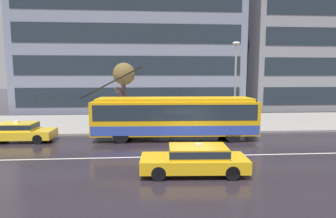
{
  "coord_description": "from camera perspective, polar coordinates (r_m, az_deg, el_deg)",
  "views": [
    {
      "loc": [
        -2.6,
        -15.85,
        4.35
      ],
      "look_at": [
        -1.23,
        3.04,
        2.08
      ],
      "focal_mm": 29.96,
      "sensor_mm": 36.0,
      "label": 1
    }
  ],
  "objects": [
    {
      "name": "ground_plane",
      "position": [
        16.64,
        5.03,
        -8.35
      ],
      "size": [
        160.0,
        160.0,
        0.0
      ],
      "primitive_type": "plane",
      "color": "#262028"
    },
    {
      "name": "sidewalk_slab",
      "position": [
        25.94,
        1.65,
        -2.67
      ],
      "size": [
        80.0,
        10.0,
        0.14
      ],
      "primitive_type": "cube",
      "color": "gray",
      "rests_on": "ground_plane"
    },
    {
      "name": "lane_centre_line",
      "position": [
        15.5,
        5.75,
        -9.49
      ],
      "size": [
        72.0,
        0.14,
        0.01
      ],
      "primitive_type": "cube",
      "color": "silver",
      "rests_on": "ground_plane"
    },
    {
      "name": "trolleybus",
      "position": [
        19.14,
        1.41,
        -1.51
      ],
      "size": [
        11.88,
        2.9,
        4.96
      ],
      "color": "gold",
      "rests_on": "ground_plane"
    },
    {
      "name": "taxi_oncoming_near",
      "position": [
        12.63,
        5.57,
        -9.99
      ],
      "size": [
        4.75,
        2.01,
        1.39
      ],
      "color": "gold",
      "rests_on": "ground_plane"
    },
    {
      "name": "taxi_queued_behind_bus",
      "position": [
        20.99,
        -28.1,
        -3.99
      ],
      "size": [
        4.43,
        1.84,
        1.39
      ],
      "color": "yellow",
      "rests_on": "ground_plane"
    },
    {
      "name": "bus_shelter",
      "position": [
        22.29,
        -6.79,
        0.86
      ],
      "size": [
        4.06,
        1.9,
        2.5
      ],
      "color": "gray",
      "rests_on": "sidewalk_slab"
    },
    {
      "name": "pedestrian_at_shelter",
      "position": [
        22.32,
        -6.8,
        0.1
      ],
      "size": [
        1.47,
        1.47,
        1.96
      ],
      "color": "#2C374F",
      "rests_on": "sidewalk_slab"
    },
    {
      "name": "pedestrian_approaching_curb",
      "position": [
        22.62,
        -10.47,
        0.07
      ],
      "size": [
        1.35,
        1.35,
        1.97
      ],
      "color": "navy",
      "rests_on": "sidewalk_slab"
    },
    {
      "name": "pedestrian_walking_past",
      "position": [
        22.1,
        0.74,
        -1.59
      ],
      "size": [
        0.43,
        0.43,
        1.65
      ],
      "color": "#46484C",
      "rests_on": "sidewalk_slab"
    },
    {
      "name": "street_lamp",
      "position": [
        22.59,
        13.56,
        6.14
      ],
      "size": [
        0.6,
        0.32,
        6.8
      ],
      "color": "#938F98",
      "rests_on": "sidewalk_slab"
    },
    {
      "name": "street_tree_bare",
      "position": [
        23.9,
        -8.96,
        6.83
      ],
      "size": [
        1.86,
        1.99,
        5.28
      ],
      "color": "brown",
      "rests_on": "sidewalk_slab"
    },
    {
      "name": "office_tower_corner_left",
      "position": [
        40.05,
        -7.13,
        13.57
      ],
      "size": [
        27.12,
        15.95,
        18.16
      ],
      "color": "slate",
      "rests_on": "ground_plane"
    },
    {
      "name": "office_tower_corner_right",
      "position": [
        47.58,
        28.22,
        18.03
      ],
      "size": [
        22.85,
        15.01,
        28.45
      ],
      "color": "gray",
      "rests_on": "ground_plane"
    }
  ]
}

